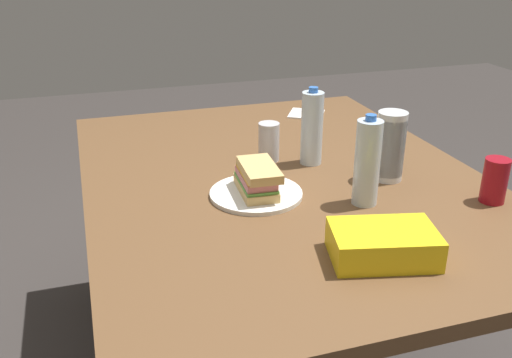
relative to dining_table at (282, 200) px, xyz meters
name	(u,v)px	position (x,y,z in m)	size (l,w,h in m)	color
dining_table	(282,200)	(0.00, 0.00, 0.00)	(1.51, 1.15, 0.73)	brown
paper_plate	(256,194)	(0.11, -0.12, 0.09)	(0.25, 0.25, 0.01)	white
sandwich	(257,179)	(0.11, -0.12, 0.13)	(0.19, 0.11, 0.08)	#DBB26B
soda_can_red	(495,181)	(0.33, 0.47, 0.14)	(0.07, 0.07, 0.12)	maroon
chip_bag	(383,244)	(0.50, 0.05, 0.11)	(0.23, 0.15, 0.07)	yellow
water_bottle_tall	(367,163)	(0.24, 0.14, 0.20)	(0.07, 0.07, 0.25)	silver
plastic_cup_stack	(390,146)	(0.11, 0.28, 0.18)	(0.08, 0.08, 0.20)	silver
water_bottle_spare	(312,128)	(-0.07, 0.12, 0.19)	(0.07, 0.07, 0.24)	silver
soda_can_silver	(268,142)	(-0.13, 0.00, 0.14)	(0.07, 0.07, 0.12)	silver
paper_napkin	(306,114)	(-0.55, 0.30, 0.08)	(0.13, 0.13, 0.01)	white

